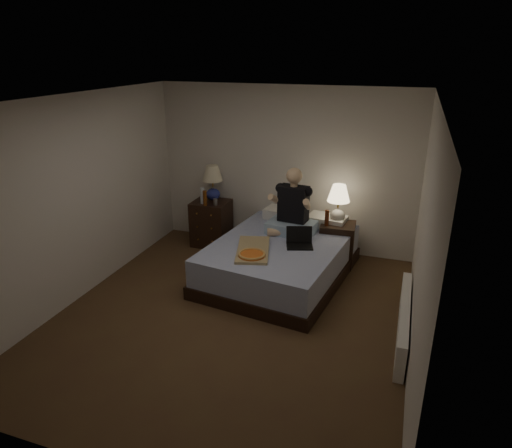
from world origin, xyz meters
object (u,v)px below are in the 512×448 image
at_px(lamp_left, 213,183).
at_px(radiator, 403,321).
at_px(laptop, 300,238).
at_px(nightstand_left, 211,223).
at_px(lamp_right, 338,204).
at_px(person, 292,201).
at_px(bed, 280,260).
at_px(beer_bottle_right, 327,218).
at_px(pizza_box, 252,255).
at_px(nightstand_right, 337,244).
at_px(water_bottle, 202,196).
at_px(soda_can, 215,202).
at_px(beer_bottle_left, 205,198).

distance_m(lamp_left, radiator, 3.60).
bearing_deg(laptop, nightstand_left, 134.63).
bearing_deg(nightstand_left, lamp_right, -0.23).
bearing_deg(laptop, person, 99.07).
bearing_deg(bed, beer_bottle_right, 55.54).
relative_size(lamp_left, pizza_box, 0.74).
xyz_separation_m(nightstand_right, lamp_right, (-0.03, 0.06, 0.59)).
bearing_deg(lamp_left, lamp_right, -3.00).
xyz_separation_m(nightstand_right, radiator, (1.00, -1.60, -0.11)).
distance_m(nightstand_right, laptop, 0.92).
height_order(lamp_left, water_bottle, lamp_left).
distance_m(person, pizza_box, 1.09).
bearing_deg(radiator, soda_can, 151.82).
bearing_deg(laptop, radiator, -49.23).
bearing_deg(radiator, bed, 151.37).
relative_size(lamp_right, water_bottle, 2.24).
relative_size(nightstand_left, beer_bottle_left, 3.14).
xyz_separation_m(water_bottle, radiator, (3.11, -1.55, -0.65)).
relative_size(bed, soda_can, 21.47).
height_order(nightstand_left, pizza_box, nightstand_left).
relative_size(nightstand_right, person, 0.67).
relative_size(soda_can, beer_bottle_left, 0.43).
bearing_deg(lamp_left, beer_bottle_right, -8.62).
relative_size(soda_can, person, 0.11).
relative_size(person, radiator, 0.58).
height_order(soda_can, pizza_box, soda_can).
relative_size(bed, beer_bottle_left, 9.33).
xyz_separation_m(lamp_right, laptop, (-0.35, -0.84, -0.25)).
xyz_separation_m(lamp_left, lamp_right, (1.99, -0.10, -0.10)).
distance_m(nightstand_right, pizza_box, 1.58).
bearing_deg(soda_can, nightstand_right, 1.46).
bearing_deg(radiator, nightstand_right, 122.09).
bearing_deg(beer_bottle_left, soda_can, 23.54).
relative_size(lamp_right, person, 0.60).
height_order(lamp_right, radiator, lamp_right).
distance_m(lamp_right, person, 0.70).
xyz_separation_m(soda_can, person, (1.29, -0.28, 0.23)).
height_order(lamp_left, beer_bottle_right, lamp_left).
height_order(lamp_left, beer_bottle_left, lamp_left).
xyz_separation_m(soda_can, beer_bottle_right, (1.74, -0.07, -0.03)).
height_order(lamp_left, lamp_right, lamp_left).
distance_m(beer_bottle_left, laptop, 1.79).
relative_size(beer_bottle_left, person, 0.25).
xyz_separation_m(bed, pizza_box, (-0.19, -0.61, 0.31)).
distance_m(lamp_left, beer_bottle_right, 1.91).
xyz_separation_m(lamp_right, radiator, (1.03, -1.66, -0.71)).
bearing_deg(pizza_box, nightstand_right, 41.18).
distance_m(lamp_right, pizza_box, 1.63).
height_order(water_bottle, pizza_box, water_bottle).
relative_size(nightstand_left, lamp_right, 1.29).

